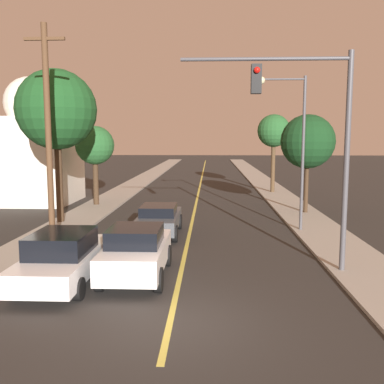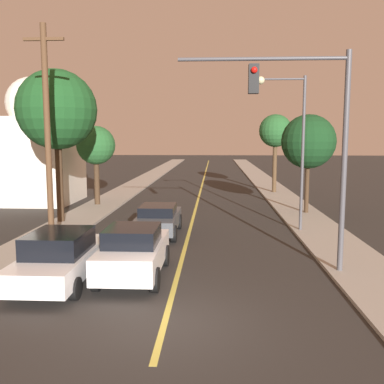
% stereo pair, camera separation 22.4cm
% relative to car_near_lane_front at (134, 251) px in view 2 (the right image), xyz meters
% --- Properties ---
extents(ground_plane, '(200.00, 200.00, 0.00)m').
position_rel_car_near_lane_front_xyz_m(ground_plane, '(1.36, -3.27, -0.86)').
color(ground_plane, '#2D2B28').
extents(road_surface, '(9.73, 80.00, 0.01)m').
position_rel_car_near_lane_front_xyz_m(road_surface, '(1.36, 32.73, -0.85)').
color(road_surface, '#2D2B28').
rests_on(road_surface, ground).
extents(sidewalk_left, '(2.50, 80.00, 0.12)m').
position_rel_car_near_lane_front_xyz_m(sidewalk_left, '(-4.75, 32.73, -0.80)').
color(sidewalk_left, '#9E998E').
rests_on(sidewalk_left, ground).
extents(sidewalk_right, '(2.50, 80.00, 0.12)m').
position_rel_car_near_lane_front_xyz_m(sidewalk_right, '(7.48, 32.73, -0.80)').
color(sidewalk_right, '#9E998E').
rests_on(sidewalk_right, ground).
extents(car_near_lane_front, '(1.92, 4.11, 1.66)m').
position_rel_car_near_lane_front_xyz_m(car_near_lane_front, '(0.00, 0.00, 0.00)').
color(car_near_lane_front, white).
rests_on(car_near_lane_front, ground).
extents(car_near_lane_second, '(1.87, 4.27, 1.40)m').
position_rel_car_near_lane_front_xyz_m(car_near_lane_second, '(0.00, 5.98, -0.10)').
color(car_near_lane_second, '#474C51').
rests_on(car_near_lane_second, ground).
extents(car_outer_lane_front, '(1.99, 4.79, 1.60)m').
position_rel_car_near_lane_front_xyz_m(car_outer_lane_front, '(-2.14, -0.50, -0.06)').
color(car_outer_lane_front, white).
rests_on(car_outer_lane_front, ground).
extents(traffic_signal_mast, '(5.36, 0.42, 6.97)m').
position_rel_car_near_lane_front_xyz_m(traffic_signal_mast, '(5.46, 0.77, 3.98)').
color(traffic_signal_mast, '#47474C').
rests_on(traffic_signal_mast, ground).
extents(streetlamp_right, '(2.24, 0.36, 7.07)m').
position_rel_car_near_lane_front_xyz_m(streetlamp_right, '(6.04, 6.99, 3.84)').
color(streetlamp_right, '#47474C').
rests_on(streetlamp_right, ground).
extents(utility_pole_left, '(1.60, 0.24, 8.67)m').
position_rel_car_near_lane_front_xyz_m(utility_pole_left, '(-4.10, 3.79, 3.77)').
color(utility_pole_left, '#513823').
rests_on(utility_pole_left, ground).
extents(tree_left_near, '(2.46, 2.46, 5.05)m').
position_rel_car_near_lane_front_xyz_m(tree_left_near, '(-5.07, 14.13, 3.03)').
color(tree_left_near, '#3D2B1C').
rests_on(tree_left_near, ground).
extents(tree_left_far, '(4.00, 4.00, 7.69)m').
position_rel_car_near_lane_front_xyz_m(tree_left_far, '(-5.41, 8.40, 4.93)').
color(tree_left_far, '#3D2B1C').
rests_on(tree_left_far, ground).
extents(tree_right_near, '(3.07, 3.07, 5.61)m').
position_rel_car_near_lane_front_xyz_m(tree_right_near, '(7.84, 11.71, 3.33)').
color(tree_right_near, '#3D2B1C').
rests_on(tree_right_near, ground).
extents(tree_right_far, '(2.56, 2.56, 6.12)m').
position_rel_car_near_lane_front_xyz_m(tree_right_far, '(7.28, 21.14, 4.04)').
color(tree_right_far, '#4C3823').
rests_on(tree_right_far, ground).
extents(domed_building_left, '(5.37, 5.37, 8.44)m').
position_rel_car_near_lane_front_xyz_m(domed_building_left, '(-9.69, 15.57, 2.80)').
color(domed_building_left, silver).
rests_on(domed_building_left, ground).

